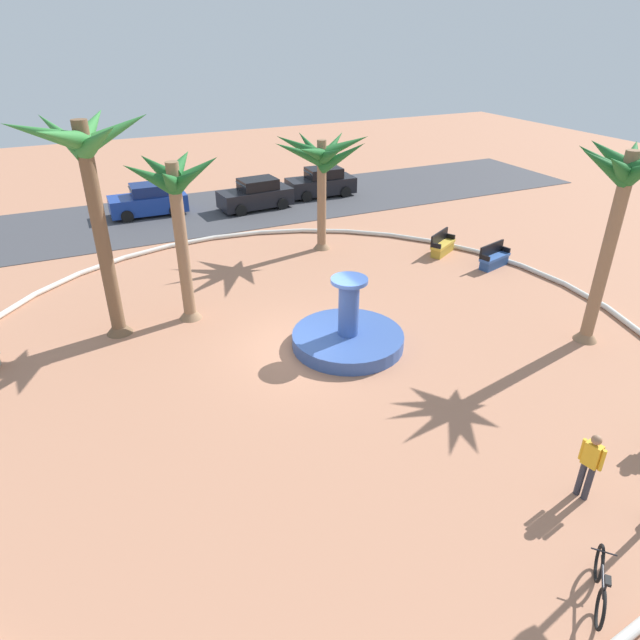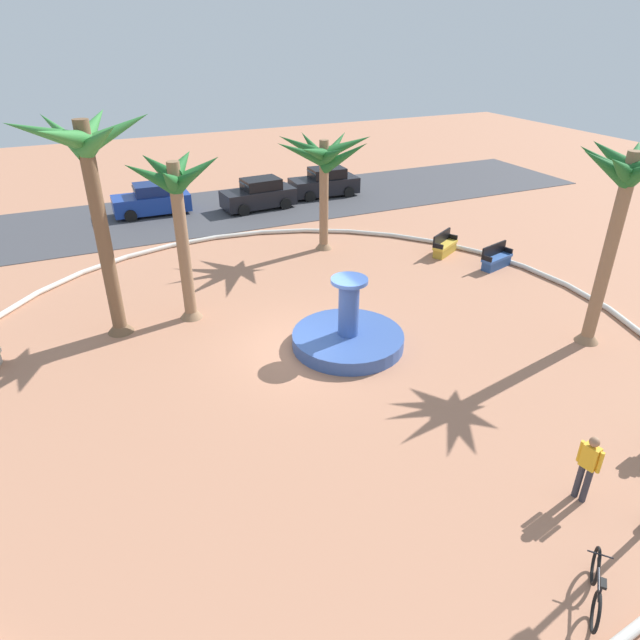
% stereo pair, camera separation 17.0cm
% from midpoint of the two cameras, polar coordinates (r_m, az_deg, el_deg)
% --- Properties ---
extents(ground_plane, '(80.00, 80.00, 0.00)m').
position_cam_midpoint_polar(ground_plane, '(17.99, -1.50, -2.88)').
color(ground_plane, tan).
extents(plaza_curb, '(22.52, 22.52, 0.20)m').
position_cam_midpoint_polar(plaza_curb, '(17.93, -1.50, -2.61)').
color(plaza_curb, silver).
rests_on(plaza_curb, ground).
extents(street_asphalt, '(48.00, 8.00, 0.03)m').
position_cam_midpoint_polar(street_asphalt, '(31.80, -13.21, 10.53)').
color(street_asphalt, '#424247').
rests_on(street_asphalt, ground).
extents(fountain, '(3.59, 3.59, 2.37)m').
position_cam_midpoint_polar(fountain, '(17.96, 2.59, -1.72)').
color(fountain, '#38569E').
rests_on(fountain, ground).
extents(palm_tree_near_fountain, '(4.15, 3.98, 7.13)m').
position_cam_midpoint_polar(palm_tree_near_fountain, '(18.23, -22.88, 13.54)').
color(palm_tree_near_fountain, brown).
rests_on(palm_tree_near_fountain, ground).
extents(palm_tree_by_curb, '(3.22, 3.18, 5.73)m').
position_cam_midpoint_polar(palm_tree_by_curb, '(18.79, -14.70, 11.78)').
color(palm_tree_by_curb, '#8E6B4C').
rests_on(palm_tree_by_curb, ground).
extents(palm_tree_mid_plaza, '(3.27, 3.32, 6.38)m').
position_cam_midpoint_polar(palm_tree_mid_plaza, '(18.62, 28.41, 11.81)').
color(palm_tree_mid_plaza, '#8E6B4C').
rests_on(palm_tree_mid_plaza, ground).
extents(palm_tree_far_side, '(4.46, 4.42, 5.14)m').
position_cam_midpoint_polar(palm_tree_far_side, '(24.88, -0.06, 16.06)').
color(palm_tree_far_side, '#8E6B4C').
rests_on(palm_tree_far_side, ground).
extents(bench_east, '(1.68, 0.91, 1.00)m').
position_cam_midpoint_polar(bench_east, '(24.98, 17.15, 5.96)').
color(bench_east, '#335BA8').
rests_on(bench_east, ground).
extents(bench_north, '(1.64, 1.22, 1.00)m').
position_cam_midpoint_polar(bench_north, '(25.88, 12.18, 7.36)').
color(bench_north, gold).
rests_on(bench_north, ground).
extents(bicycle_by_lamppost, '(1.32, 1.20, 0.94)m').
position_cam_midpoint_polar(bicycle_by_lamppost, '(12.11, 26.31, -23.07)').
color(bicycle_by_lamppost, black).
rests_on(bicycle_by_lamppost, ground).
extents(person_cyclist_helmet, '(0.26, 0.52, 1.70)m').
position_cam_midpoint_polar(person_cyclist_helmet, '(13.56, 25.50, -13.06)').
color(person_cyclist_helmet, '#33333D').
rests_on(person_cyclist_helmet, ground).
extents(parked_car_leftmost, '(4.03, 1.98, 1.67)m').
position_cam_midpoint_polar(parked_car_leftmost, '(31.96, -17.26, 11.54)').
color(parked_car_leftmost, navy).
rests_on(parked_car_leftmost, ground).
extents(parked_car_second, '(4.11, 2.14, 1.67)m').
position_cam_midpoint_polar(parked_car_second, '(31.89, -6.73, 12.56)').
color(parked_car_second, black).
rests_on(parked_car_second, ground).
extents(parked_car_third, '(4.07, 2.05, 1.67)m').
position_cam_midpoint_polar(parked_car_third, '(34.20, -0.01, 13.82)').
color(parked_car_third, black).
rests_on(parked_car_third, ground).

